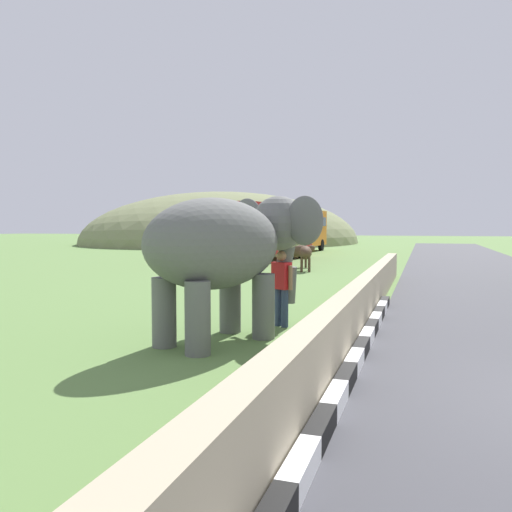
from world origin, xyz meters
The scene contains 10 objects.
striped_curb centered at (-0.35, 3.47, 0.12)m, with size 16.20×0.20×0.24m.
barrier_parapet centered at (2.00, 3.77, 0.50)m, with size 28.00×0.36×1.00m, color tan.
elephant centered at (2.38, 6.04, 1.82)m, with size 4.04×3.21×2.82m.
person_handler centered at (3.89, 5.41, 0.93)m, with size 0.40×0.59×1.66m.
bus_red centered at (23.66, 11.81, 2.08)m, with size 10.19×3.76×3.50m.
bus_orange centered at (34.83, 12.35, 2.08)m, with size 8.78×3.02×3.50m.
cow_near centered at (15.33, 10.51, 0.87)m, with size 1.92×0.82×1.23m.
cow_mid centered at (19.11, 8.73, 0.87)m, with size 1.65×1.62×1.23m.
cow_far centered at (17.27, 7.89, 0.87)m, with size 1.93×0.92×1.23m.
hill_east centered at (55.00, 26.83, 0.00)m, with size 41.78×33.42×12.93m.
Camera 1 is at (-6.71, 2.51, 2.18)m, focal length 35.87 mm.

